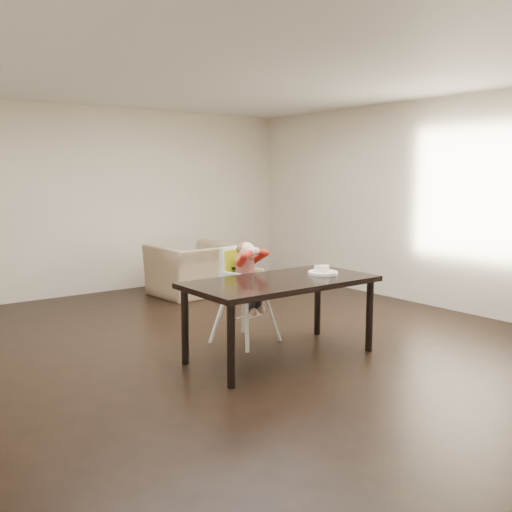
{
  "coord_description": "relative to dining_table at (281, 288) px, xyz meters",
  "views": [
    {
      "loc": [
        -3.3,
        -4.5,
        1.71
      ],
      "look_at": [
        0.03,
        -0.08,
        0.93
      ],
      "focal_mm": 40.0,
      "sensor_mm": 36.0,
      "label": 1
    }
  ],
  "objects": [
    {
      "name": "room_walls",
      "position": [
        -0.03,
        0.46,
        1.18
      ],
      "size": [
        6.02,
        7.02,
        2.71
      ],
      "color": "beige",
      "rests_on": "ground"
    },
    {
      "name": "ground",
      "position": [
        -0.03,
        0.46,
        -0.67
      ],
      "size": [
        7.0,
        7.0,
        0.0
      ],
      "primitive_type": "plane",
      "color": "black",
      "rests_on": "ground"
    },
    {
      "name": "dining_table",
      "position": [
        0.0,
        0.0,
        0.0
      ],
      "size": [
        1.8,
        0.9,
        0.75
      ],
      "color": "black",
      "rests_on": "ground"
    },
    {
      "name": "high_chair",
      "position": [
        0.02,
        0.63,
        0.06
      ],
      "size": [
        0.52,
        0.52,
        1.04
      ],
      "rotation": [
        0.0,
        0.0,
        0.22
      ],
      "color": "white",
      "rests_on": "ground"
    },
    {
      "name": "armchair",
      "position": [
        0.83,
        2.97,
        -0.18
      ],
      "size": [
        1.19,
        0.83,
        0.98
      ],
      "primitive_type": "imported",
      "rotation": [
        0.0,
        0.0,
        3.24
      ],
      "color": "#9B8363",
      "rests_on": "ground"
    },
    {
      "name": "plate",
      "position": [
        0.51,
        -0.03,
        0.11
      ],
      "size": [
        0.34,
        0.34,
        0.08
      ],
      "rotation": [
        0.0,
        0.0,
        0.19
      ],
      "color": "white",
      "rests_on": "dining_table"
    }
  ]
}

